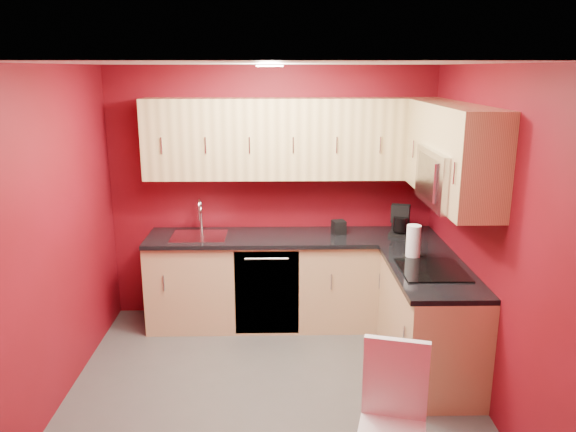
{
  "coord_description": "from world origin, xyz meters",
  "views": [
    {
      "loc": [
        0.05,
        -3.98,
        2.47
      ],
      "look_at": [
        0.14,
        0.55,
        1.27
      ],
      "focal_mm": 35.0,
      "sensor_mm": 36.0,
      "label": 1
    }
  ],
  "objects_px": {
    "dining_chair": "(392,428)",
    "sink": "(199,232)",
    "microwave": "(453,178)",
    "paper_towel": "(413,242)",
    "napkin_holder": "(339,227)",
    "coffee_maker": "(399,221)"
  },
  "relations": [
    {
      "from": "dining_chair",
      "to": "sink",
      "type": "bearing_deg",
      "value": 135.33
    },
    {
      "from": "dining_chair",
      "to": "microwave",
      "type": "bearing_deg",
      "value": 78.74
    },
    {
      "from": "microwave",
      "to": "sink",
      "type": "height_order",
      "value": "microwave"
    },
    {
      "from": "sink",
      "to": "dining_chair",
      "type": "height_order",
      "value": "sink"
    },
    {
      "from": "sink",
      "to": "paper_towel",
      "type": "height_order",
      "value": "sink"
    },
    {
      "from": "napkin_holder",
      "to": "sink",
      "type": "bearing_deg",
      "value": -178.21
    },
    {
      "from": "coffee_maker",
      "to": "paper_towel",
      "type": "bearing_deg",
      "value": -71.34
    },
    {
      "from": "microwave",
      "to": "paper_towel",
      "type": "relative_size",
      "value": 2.69
    },
    {
      "from": "dining_chair",
      "to": "napkin_holder",
      "type": "bearing_deg",
      "value": 106.35
    },
    {
      "from": "microwave",
      "to": "coffee_maker",
      "type": "bearing_deg",
      "value": 100.11
    },
    {
      "from": "microwave",
      "to": "coffee_maker",
      "type": "height_order",
      "value": "microwave"
    },
    {
      "from": "coffee_maker",
      "to": "sink",
      "type": "bearing_deg",
      "value": -160.38
    },
    {
      "from": "sink",
      "to": "paper_towel",
      "type": "relative_size",
      "value": 1.84
    },
    {
      "from": "napkin_holder",
      "to": "paper_towel",
      "type": "relative_size",
      "value": 0.46
    },
    {
      "from": "napkin_holder",
      "to": "paper_towel",
      "type": "bearing_deg",
      "value": -52.61
    },
    {
      "from": "napkin_holder",
      "to": "paper_towel",
      "type": "distance_m",
      "value": 0.91
    },
    {
      "from": "sink",
      "to": "coffee_maker",
      "type": "height_order",
      "value": "sink"
    },
    {
      "from": "sink",
      "to": "coffee_maker",
      "type": "bearing_deg",
      "value": -0.76
    },
    {
      "from": "coffee_maker",
      "to": "dining_chair",
      "type": "distance_m",
      "value": 2.5
    },
    {
      "from": "coffee_maker",
      "to": "dining_chair",
      "type": "bearing_deg",
      "value": -81.94
    },
    {
      "from": "coffee_maker",
      "to": "napkin_holder",
      "type": "distance_m",
      "value": 0.58
    },
    {
      "from": "sink",
      "to": "dining_chair",
      "type": "xyz_separation_m",
      "value": [
        1.4,
        -2.4,
        -0.47
      ]
    }
  ]
}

